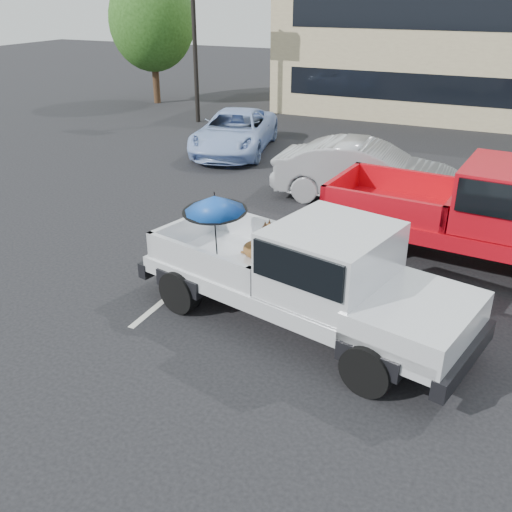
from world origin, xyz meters
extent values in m
plane|color=black|center=(0.00, 0.00, 0.00)|extent=(90.00, 90.00, 0.00)
cube|color=silver|center=(-3.00, 2.00, 0.00)|extent=(0.12, 5.00, 0.01)
cylinder|color=black|center=(-10.00, 14.00, 3.00)|extent=(0.18, 0.18, 6.00)
cylinder|color=#332114|center=(-14.00, 17.00, 1.21)|extent=(0.32, 0.32, 2.42)
ellipsoid|color=#1F4513|center=(-14.00, 17.00, 3.74)|extent=(3.96, 3.96, 4.55)
cylinder|color=black|center=(-2.53, 0.34, 0.38)|extent=(0.80, 0.45, 0.76)
cylinder|color=black|center=(-2.10, 2.13, 0.38)|extent=(0.80, 0.45, 0.76)
cylinder|color=black|center=(0.97, -0.50, 0.38)|extent=(0.80, 0.45, 0.76)
cylinder|color=black|center=(1.40, 1.29, 0.38)|extent=(0.80, 0.45, 0.76)
cube|color=silver|center=(-0.52, 0.80, 0.67)|extent=(5.69, 3.13, 0.28)
cube|color=silver|center=(1.42, 0.33, 0.88)|extent=(1.91, 2.22, 0.46)
cube|color=black|center=(2.15, 0.16, 0.50)|extent=(0.65, 1.95, 0.30)
cube|color=black|center=(-3.19, 1.44, 0.50)|extent=(0.63, 1.95, 0.28)
cube|color=silver|center=(0.01, 0.67, 1.35)|extent=(2.03, 2.17, 1.05)
cube|color=black|center=(0.01, 0.67, 1.55)|extent=(1.91, 2.24, 0.55)
cube|color=black|center=(-1.93, 1.14, 0.73)|extent=(2.67, 2.33, 0.10)
cube|color=silver|center=(-1.73, 1.99, 1.03)|extent=(2.26, 0.63, 0.50)
cube|color=silver|center=(-2.13, 0.29, 1.03)|extent=(2.26, 0.63, 0.50)
cube|color=silver|center=(-3.00, 1.40, 1.03)|extent=(0.53, 1.81, 0.50)
cube|color=silver|center=(-0.86, 0.88, 1.03)|extent=(0.53, 1.81, 0.50)
ellipsoid|color=brown|center=(-1.55, 1.34, 0.94)|extent=(0.56, 0.50, 0.32)
cylinder|color=brown|center=(-1.31, 1.20, 0.90)|extent=(0.07, 0.07, 0.24)
cylinder|color=brown|center=(-1.27, 1.35, 0.90)|extent=(0.07, 0.07, 0.24)
ellipsoid|color=brown|center=(-1.38, 1.30, 1.14)|extent=(0.36, 0.34, 0.43)
cylinder|color=red|center=(-1.36, 1.29, 1.28)|extent=(0.21, 0.21, 0.04)
sphere|color=brown|center=(-1.29, 1.28, 1.38)|extent=(0.23, 0.23, 0.23)
cone|color=black|center=(-1.17, 1.24, 1.36)|extent=(0.18, 0.14, 0.11)
cone|color=black|center=(-1.33, 1.22, 1.50)|extent=(0.08, 0.08, 0.12)
cone|color=black|center=(-1.30, 1.34, 1.50)|extent=(0.08, 0.08, 0.12)
cylinder|color=brown|center=(-1.72, 1.38, 0.84)|extent=(0.29, 0.05, 0.10)
cylinder|color=black|center=(-2.12, 0.92, 1.31)|extent=(0.02, 0.10, 1.05)
cone|color=#1348AC|center=(-2.12, 0.92, 1.85)|extent=(1.10, 1.12, 0.36)
cylinder|color=black|center=(-2.12, 0.92, 2.01)|extent=(0.02, 0.02, 0.10)
cylinder|color=black|center=(-2.12, 0.92, 1.72)|extent=(1.10, 1.10, 0.09)
cylinder|color=black|center=(-0.37, 3.68, 0.43)|extent=(0.88, 0.40, 0.85)
cylinder|color=black|center=(-0.16, 5.73, 0.43)|extent=(0.88, 0.40, 0.85)
cube|color=red|center=(1.80, 4.50, 0.75)|extent=(6.22, 2.73, 0.31)
cube|color=black|center=(-1.27, 4.80, 0.56)|extent=(0.42, 2.21, 0.31)
cube|color=black|center=(0.18, 4.66, 0.82)|extent=(2.77, 2.30, 0.11)
cube|color=red|center=(0.28, 5.63, 1.15)|extent=(2.58, 0.36, 0.56)
cube|color=red|center=(0.09, 3.69, 1.15)|extent=(2.58, 0.36, 0.56)
cube|color=red|center=(-1.05, 4.78, 1.15)|extent=(0.31, 2.06, 0.56)
cube|color=red|center=(1.41, 4.54, 1.15)|extent=(0.31, 2.06, 0.56)
imported|color=#9FA2A6|center=(-1.09, 7.22, 0.78)|extent=(4.82, 1.91, 1.56)
imported|color=#9DB8EA|center=(-6.44, 10.32, 0.68)|extent=(3.31, 5.30, 1.37)
camera|label=1|loc=(2.23, -6.95, 5.11)|focal=40.00mm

